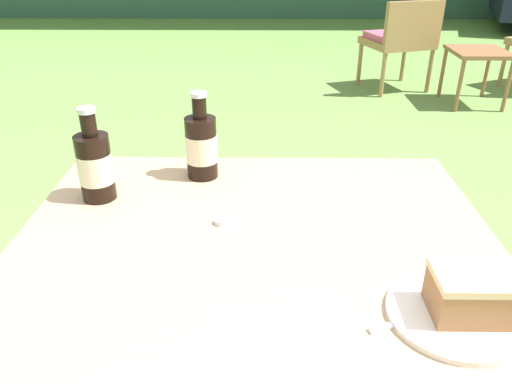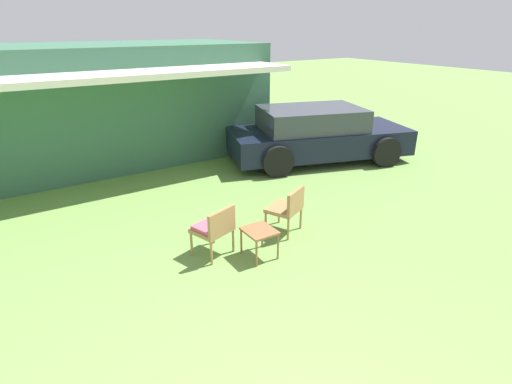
{
  "view_description": "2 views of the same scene",
  "coord_description": "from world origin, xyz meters",
  "px_view_note": "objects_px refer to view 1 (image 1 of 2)",
  "views": [
    {
      "loc": [
        0.01,
        -0.79,
        1.25
      ],
      "look_at": [
        0.0,
        0.1,
        0.78
      ],
      "focal_mm": 35.0,
      "sensor_mm": 36.0,
      "label": 1
    },
    {
      "loc": [
        -1.05,
        -1.01,
        3.11
      ],
      "look_at": [
        1.8,
        3.43,
        0.9
      ],
      "focal_mm": 28.0,
      "sensor_mm": 36.0,
      "label": 2
    }
  ],
  "objects_px": {
    "cola_bottle_far": "(95,165)",
    "cola_bottle_near": "(201,145)",
    "wicker_chair_cushioned": "(401,37)",
    "garden_side_table": "(478,58)",
    "cake_on_plate": "(468,301)",
    "patio_table": "(255,270)"
  },
  "relations": [
    {
      "from": "cola_bottle_far",
      "to": "cola_bottle_near",
      "type": "bearing_deg",
      "value": 27.67
    },
    {
      "from": "wicker_chair_cushioned",
      "to": "cola_bottle_far",
      "type": "height_order",
      "value": "cola_bottle_far"
    },
    {
      "from": "garden_side_table",
      "to": "cola_bottle_far",
      "type": "bearing_deg",
      "value": -124.19
    },
    {
      "from": "cola_bottle_near",
      "to": "cola_bottle_far",
      "type": "distance_m",
      "value": 0.24
    },
    {
      "from": "wicker_chair_cushioned",
      "to": "cake_on_plate",
      "type": "bearing_deg",
      "value": 58.8
    },
    {
      "from": "cake_on_plate",
      "to": "cola_bottle_near",
      "type": "bearing_deg",
      "value": 132.63
    },
    {
      "from": "garden_side_table",
      "to": "cola_bottle_far",
      "type": "distance_m",
      "value": 3.66
    },
    {
      "from": "patio_table",
      "to": "cake_on_plate",
      "type": "height_order",
      "value": "cake_on_plate"
    },
    {
      "from": "garden_side_table",
      "to": "cola_bottle_far",
      "type": "xyz_separation_m",
      "value": [
        -2.04,
        -3.01,
        0.44
      ]
    },
    {
      "from": "garden_side_table",
      "to": "cola_bottle_near",
      "type": "height_order",
      "value": "cola_bottle_near"
    },
    {
      "from": "garden_side_table",
      "to": "wicker_chair_cushioned",
      "type": "bearing_deg",
      "value": 142.97
    },
    {
      "from": "patio_table",
      "to": "cake_on_plate",
      "type": "relative_size",
      "value": 4.59
    },
    {
      "from": "garden_side_table",
      "to": "cola_bottle_far",
      "type": "relative_size",
      "value": 2.24
    },
    {
      "from": "wicker_chair_cushioned",
      "to": "garden_side_table",
      "type": "height_order",
      "value": "wicker_chair_cushioned"
    },
    {
      "from": "cola_bottle_near",
      "to": "cake_on_plate",
      "type": "bearing_deg",
      "value": -47.37
    },
    {
      "from": "patio_table",
      "to": "cola_bottle_far",
      "type": "bearing_deg",
      "value": 154.3
    },
    {
      "from": "cake_on_plate",
      "to": "cola_bottle_far",
      "type": "height_order",
      "value": "cola_bottle_far"
    },
    {
      "from": "patio_table",
      "to": "cola_bottle_far",
      "type": "distance_m",
      "value": 0.41
    },
    {
      "from": "garden_side_table",
      "to": "patio_table",
      "type": "relative_size",
      "value": 0.5
    },
    {
      "from": "wicker_chair_cushioned",
      "to": "garden_side_table",
      "type": "relative_size",
      "value": 1.66
    },
    {
      "from": "wicker_chair_cushioned",
      "to": "cola_bottle_far",
      "type": "relative_size",
      "value": 3.72
    },
    {
      "from": "wicker_chair_cushioned",
      "to": "patio_table",
      "type": "height_order",
      "value": "wicker_chair_cushioned"
    }
  ]
}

